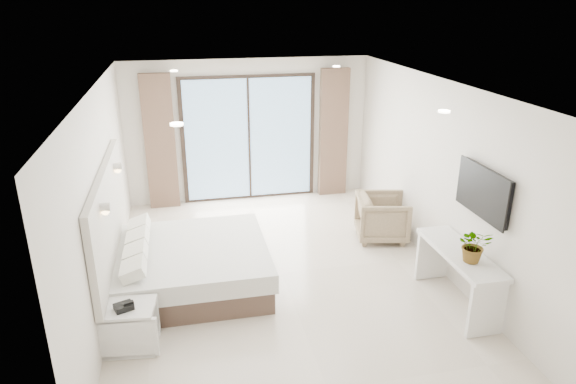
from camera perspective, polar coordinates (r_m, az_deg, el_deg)
The scene contains 8 objects.
ground at distance 7.52m, azimuth -0.78°, elevation -8.99°, with size 6.20×6.20×0.00m, color beige.
room_shell at distance 7.51m, azimuth -3.42°, elevation 4.12°, with size 4.62×6.22×2.72m.
bed at distance 7.21m, azimuth -10.83°, elevation -8.04°, with size 2.06×1.96×0.71m.
nightstand at distance 6.23m, azimuth -17.14°, elevation -14.12°, with size 0.63×0.54×0.53m.
phone at distance 6.03m, azimuth -17.79°, elevation -12.05°, with size 0.20×0.15×0.07m, color black.
console_desk at distance 6.89m, azimuth 18.43°, elevation -7.83°, with size 0.47×1.51×0.77m.
plant at distance 6.52m, azimuth 19.95°, elevation -5.94°, with size 0.39×0.43×0.34m, color #33662D.
armchair at distance 8.51m, azimuth 10.44°, elevation -2.57°, with size 0.79×0.74×0.81m, color #9A8164.
Camera 1 is at (-1.27, -6.39, 3.74)m, focal length 32.00 mm.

